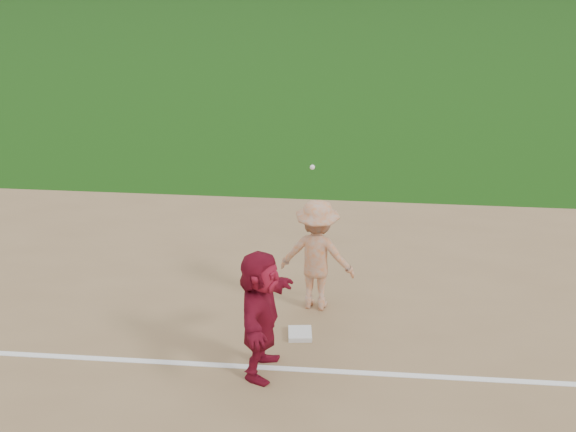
{
  "coord_description": "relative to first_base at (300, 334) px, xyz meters",
  "views": [
    {
      "loc": [
        0.91,
        -8.96,
        6.35
      ],
      "look_at": [
        0.0,
        1.5,
        1.3
      ],
      "focal_mm": 45.0,
      "sensor_mm": 36.0,
      "label": 1
    }
  ],
  "objects": [
    {
      "name": "base_runner",
      "position": [
        -0.48,
        -0.87,
        0.9
      ],
      "size": [
        0.78,
        1.8,
        1.87
      ],
      "primitive_type": "imported",
      "rotation": [
        0.0,
        0.0,
        1.43
      ],
      "color": "maroon",
      "rests_on": "infield_dirt"
    },
    {
      "name": "ground",
      "position": [
        -0.31,
        -0.01,
        -0.06
      ],
      "size": [
        160.0,
        160.0,
        0.0
      ],
      "primitive_type": "plane",
      "color": "#16410C",
      "rests_on": "ground"
    },
    {
      "name": "first_base_play",
      "position": [
        0.2,
        0.87,
        0.88
      ],
      "size": [
        1.29,
        0.88,
        2.53
      ],
      "color": "#A7A7AA",
      "rests_on": "infield_dirt"
    },
    {
      "name": "foul_line",
      "position": [
        -0.31,
        -0.81,
        -0.03
      ],
      "size": [
        60.0,
        0.1,
        0.01
      ],
      "primitive_type": "cube",
      "color": "white",
      "rests_on": "infield_dirt"
    },
    {
      "name": "first_base",
      "position": [
        0.0,
        0.0,
        0.0
      ],
      "size": [
        0.38,
        0.38,
        0.08
      ],
      "primitive_type": "cube",
      "rotation": [
        0.0,
        0.0,
        0.1
      ],
      "color": "white",
      "rests_on": "infield_dirt"
    }
  ]
}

